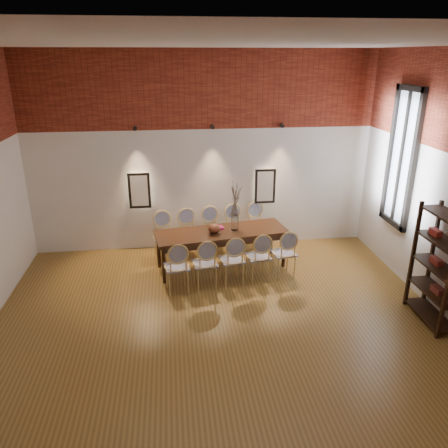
{
  "coord_description": "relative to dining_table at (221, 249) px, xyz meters",
  "views": [
    {
      "loc": [
        -0.64,
        -5.22,
        3.87
      ],
      "look_at": [
        0.25,
        2.0,
        1.05
      ],
      "focal_mm": 35.0,
      "sensor_mm": 36.0,
      "label": 1
    }
  ],
  "objects": [
    {
      "name": "niche_left",
      "position": [
        -1.55,
        1.05,
        0.93
      ],
      "size": [
        0.36,
        0.06,
        0.66
      ],
      "primitive_type": "cube",
      "color": "#FFEAC6",
      "rests_on": "wall_back"
    },
    {
      "name": "brick_band_back",
      "position": [
        -0.25,
        1.08,
        2.88
      ],
      "size": [
        7.0,
        0.02,
        1.5
      ],
      "primitive_type": "cube",
      "color": "maroon",
      "rests_on": "ground"
    },
    {
      "name": "spot_fixture_left",
      "position": [
        -1.55,
        1.02,
        2.17
      ],
      "size": [
        0.08,
        0.1,
        0.08
      ],
      "primitive_type": "cylinder",
      "rotation": [
        1.57,
        0.0,
        0.0
      ],
      "color": "black",
      "rests_on": "wall_back"
    },
    {
      "name": "book",
      "position": [
        -0.08,
        0.15,
        0.39
      ],
      "size": [
        0.29,
        0.22,
        0.03
      ],
      "primitive_type": "cube",
      "rotation": [
        0.0,
        0.0,
        0.16
      ],
      "color": "#97104B",
      "rests_on": "dining_table"
    },
    {
      "name": "window_glass",
      "position": [
        3.21,
        -0.4,
        1.77
      ],
      "size": [
        0.02,
        0.78,
        2.38
      ],
      "primitive_type": "cube",
      "color": "silver",
      "rests_on": "wall_right"
    },
    {
      "name": "chair_far_b",
      "position": [
        -0.6,
        0.59,
        0.09
      ],
      "size": [
        0.5,
        0.5,
        0.94
      ],
      "primitive_type": null,
      "rotation": [
        0.0,
        0.0,
        3.3
      ],
      "color": "tan",
      "rests_on": "floor"
    },
    {
      "name": "chair_far_c",
      "position": [
        -0.11,
        0.67,
        0.09
      ],
      "size": [
        0.5,
        0.5,
        0.94
      ],
      "primitive_type": null,
      "rotation": [
        0.0,
        0.0,
        3.3
      ],
      "color": "tan",
      "rests_on": "floor"
    },
    {
      "name": "spot_fixture_right",
      "position": [
        1.35,
        1.02,
        2.17
      ],
      "size": [
        0.08,
        0.1,
        0.08
      ],
      "primitive_type": "cylinder",
      "rotation": [
        1.57,
        0.0,
        0.0
      ],
      "color": "black",
      "rests_on": "wall_back"
    },
    {
      "name": "chair_near_b",
      "position": [
        -0.38,
        -0.75,
        0.09
      ],
      "size": [
        0.5,
        0.5,
        0.94
      ],
      "primitive_type": null,
      "rotation": [
        0.0,
        0.0,
        0.16
      ],
      "color": "tan",
      "rests_on": "floor"
    },
    {
      "name": "wall_front",
      "position": [
        -0.25,
        -5.95,
        1.62
      ],
      "size": [
        7.0,
        0.1,
        4.0
      ],
      "primitive_type": "cube",
      "color": "silver",
      "rests_on": "ground"
    },
    {
      "name": "chair_near_d",
      "position": [
        0.6,
        -0.59,
        0.09
      ],
      "size": [
        0.5,
        0.5,
        0.94
      ],
      "primitive_type": null,
      "rotation": [
        0.0,
        0.0,
        0.16
      ],
      "color": "tan",
      "rests_on": "floor"
    },
    {
      "name": "floor",
      "position": [
        -0.25,
        -2.4,
        -0.39
      ],
      "size": [
        7.0,
        7.0,
        0.02
      ],
      "primitive_type": "cube",
      "color": "brown",
      "rests_on": "ground"
    },
    {
      "name": "ceiling",
      "position": [
        -0.25,
        -2.4,
        3.63
      ],
      "size": [
        7.0,
        7.0,
        0.02
      ],
      "primitive_type": "cube",
      "color": "silver",
      "rests_on": "ground"
    },
    {
      "name": "spot_fixture_mid",
      "position": [
        -0.05,
        1.02,
        2.17
      ],
      "size": [
        0.08,
        0.1,
        0.08
      ],
      "primitive_type": "cylinder",
      "rotation": [
        1.57,
        0.0,
        0.0
      ],
      "color": "black",
      "rests_on": "wall_back"
    },
    {
      "name": "window_frame",
      "position": [
        3.19,
        -0.4,
        1.77
      ],
      "size": [
        0.08,
        0.9,
        2.5
      ],
      "primitive_type": "cube",
      "color": "black",
      "rests_on": "wall_right"
    },
    {
      "name": "bowl",
      "position": [
        -0.14,
        -0.07,
        0.46
      ],
      "size": [
        0.24,
        0.24,
        0.18
      ],
      "primitive_type": "ellipsoid",
      "color": "#5E2C18",
      "rests_on": "dining_table"
    },
    {
      "name": "chair_far_d",
      "position": [
        0.38,
        0.75,
        0.09
      ],
      "size": [
        0.5,
        0.5,
        0.94
      ],
      "primitive_type": null,
      "rotation": [
        0.0,
        0.0,
        3.3
      ],
      "color": "tan",
      "rests_on": "floor"
    },
    {
      "name": "brick_band_front",
      "position": [
        -0.25,
        -5.88,
        2.88
      ],
      "size": [
        7.0,
        0.02,
        1.5
      ],
      "primitive_type": "cube",
      "color": "maroon",
      "rests_on": "ground"
    },
    {
      "name": "niche_right",
      "position": [
        1.05,
        1.05,
        0.93
      ],
      "size": [
        0.36,
        0.06,
        0.66
      ],
      "primitive_type": "cube",
      "color": "#FFEAC6",
      "rests_on": "wall_back"
    },
    {
      "name": "chair_near_c",
      "position": [
        0.11,
        -0.67,
        0.09
      ],
      "size": [
        0.5,
        0.5,
        0.94
      ],
      "primitive_type": null,
      "rotation": [
        0.0,
        0.0,
        0.16
      ],
      "color": "tan",
      "rests_on": "floor"
    },
    {
      "name": "chair_near_a",
      "position": [
        -0.88,
        -0.83,
        0.09
      ],
      "size": [
        0.5,
        0.5,
        0.94
      ],
      "primitive_type": null,
      "rotation": [
        0.0,
        0.0,
        0.16
      ],
      "color": "tan",
      "rests_on": "floor"
    },
    {
      "name": "chair_far_e",
      "position": [
        0.88,
        0.83,
        0.09
      ],
      "size": [
        0.5,
        0.5,
        0.94
      ],
      "primitive_type": null,
      "rotation": [
        0.0,
        0.0,
        3.3
      ],
      "color": "tan",
      "rests_on": "floor"
    },
    {
      "name": "shelving_rack",
      "position": [
        3.03,
        -2.21,
        0.53
      ],
      "size": [
        0.38,
        1.0,
        1.8
      ],
      "primitive_type": null,
      "rotation": [
        0.0,
        0.0,
        -0.0
      ],
      "color": "black",
      "rests_on": "floor"
    },
    {
      "name": "vase",
      "position": [
        0.26,
        0.04,
        0.53
      ],
      "size": [
        0.14,
        0.14,
        0.3
      ],
      "primitive_type": "cylinder",
      "color": "silver",
      "rests_on": "dining_table"
    },
    {
      "name": "wall_back",
      "position": [
        -0.25,
        1.15,
        1.62
      ],
      "size": [
        7.0,
        0.1,
        4.0
      ],
      "primitive_type": "cube",
      "color": "silver",
      "rests_on": "ground"
    },
    {
      "name": "chair_far_a",
      "position": [
        -1.09,
        0.51,
        0.09
      ],
      "size": [
        0.5,
        0.5,
        0.94
      ],
      "primitive_type": null,
      "rotation": [
        0.0,
        0.0,
        3.3
      ],
      "color": "tan",
      "rests_on": "floor"
    },
    {
      "name": "window_mullion",
      "position": [
        3.19,
        -0.4,
        1.77
      ],
      "size": [
        0.06,
        0.06,
        2.4
      ],
      "primitive_type": "cube",
      "color": "black",
      "rests_on": "wall_right"
    },
    {
      "name": "chair_near_e",
      "position": [
        1.09,
        -0.51,
        0.09
      ],
      "size": [
        0.5,
        0.5,
        0.94
      ],
      "primitive_type": null,
      "rotation": [
        0.0,
        0.0,
        0.16
      ],
      "color": "tan",
      "rests_on": "floor"
    },
    {
      "name": "dried_branches",
      "position": [
        0.26,
        0.04,
        0.98
      ],
      "size": [
        0.5,
        0.5,
        0.7
      ],
      "primitive_type": null,
      "color": "#45392C",
      "rests_on": "vase"
    },
    {
      "name": "dining_table",
      "position": [
        0.0,
        0.0,
        0.0
      ],
      "size": [
        2.59,
        1.19,
        0.75
      ],
      "primitive_type": "cube",
      "rotation": [
        0.0,
        0.0,
        0.16
      ],
      "color": "black",
      "rests_on": "floor"
    }
  ]
}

